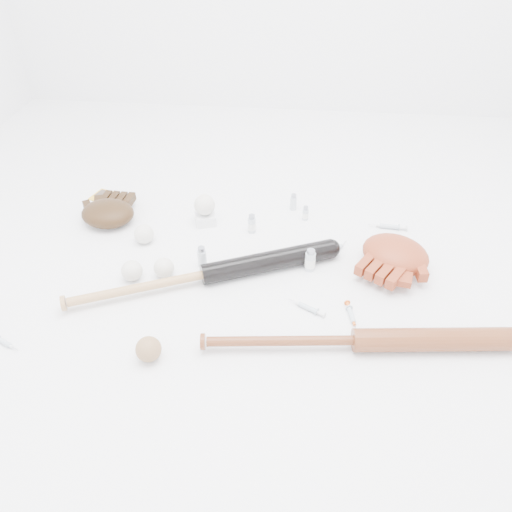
# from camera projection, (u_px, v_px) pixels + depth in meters

# --- Properties ---
(bat_dark) EXTENTS (0.93, 0.46, 0.07)m
(bat_dark) POSITION_uv_depth(u_px,v_px,m) (205.00, 274.00, 1.69)
(bat_dark) COLOR black
(bat_dark) RESTS_ON ground
(bat_wood) EXTENTS (0.96, 0.18, 0.07)m
(bat_wood) POSITION_uv_depth(u_px,v_px,m) (357.00, 340.00, 1.46)
(bat_wood) COLOR brown
(bat_wood) RESTS_ON ground
(glove_dark) EXTENTS (0.26, 0.26, 0.09)m
(glove_dark) POSITION_uv_depth(u_px,v_px,m) (108.00, 213.00, 1.97)
(glove_dark) COLOR #311E0D
(glove_dark) RESTS_ON ground
(glove_tan) EXTENTS (0.39, 0.39, 0.10)m
(glove_tan) POSITION_uv_depth(u_px,v_px,m) (395.00, 254.00, 1.75)
(glove_tan) COLOR maroon
(glove_tan) RESTS_ON ground
(trading_card) EXTENTS (0.09, 0.11, 0.01)m
(trading_card) POSITION_uv_depth(u_px,v_px,m) (101.00, 196.00, 2.15)
(trading_card) COLOR gold
(trading_card) RESTS_ON ground
(pedestal) EXTENTS (0.10, 0.10, 0.04)m
(pedestal) POSITION_uv_depth(u_px,v_px,m) (205.00, 218.00, 1.98)
(pedestal) COLOR white
(pedestal) RESTS_ON ground
(baseball_on_pedestal) EXTENTS (0.08, 0.08, 0.08)m
(baseball_on_pedestal) POSITION_uv_depth(u_px,v_px,m) (204.00, 205.00, 1.94)
(baseball_on_pedestal) COLOR silver
(baseball_on_pedestal) RESTS_ON pedestal
(baseball_left) EXTENTS (0.07, 0.07, 0.07)m
(baseball_left) POSITION_uv_depth(u_px,v_px,m) (164.00, 268.00, 1.72)
(baseball_left) COLOR silver
(baseball_left) RESTS_ON ground
(baseball_upper) EXTENTS (0.07, 0.07, 0.07)m
(baseball_upper) POSITION_uv_depth(u_px,v_px,m) (144.00, 234.00, 1.87)
(baseball_upper) COLOR silver
(baseball_upper) RESTS_ON ground
(baseball_mid) EXTENTS (0.07, 0.07, 0.07)m
(baseball_mid) POSITION_uv_depth(u_px,v_px,m) (132.00, 271.00, 1.70)
(baseball_mid) COLOR silver
(baseball_mid) RESTS_ON ground
(baseball_aged) EXTENTS (0.07, 0.07, 0.07)m
(baseball_aged) POSITION_uv_depth(u_px,v_px,m) (148.00, 349.00, 1.43)
(baseball_aged) COLOR #956D47
(baseball_aged) RESTS_ON ground
(syringe_0) EXTENTS (0.13, 0.08, 0.02)m
(syringe_0) POSITION_uv_depth(u_px,v_px,m) (4.00, 342.00, 1.49)
(syringe_0) COLOR #ADBCC6
(syringe_0) RESTS_ON ground
(syringe_1) EXTENTS (0.14, 0.09, 0.02)m
(syringe_1) POSITION_uv_depth(u_px,v_px,m) (308.00, 308.00, 1.60)
(syringe_1) COLOR #ADBCC6
(syringe_1) RESTS_ON ground
(syringe_2) EXTENTS (0.09, 0.13, 0.02)m
(syringe_2) POSITION_uv_depth(u_px,v_px,m) (337.00, 249.00, 1.84)
(syringe_2) COLOR #ADBCC6
(syringe_2) RESTS_ON ground
(syringe_3) EXTENTS (0.05, 0.14, 0.02)m
(syringe_3) POSITION_uv_depth(u_px,v_px,m) (351.00, 315.00, 1.57)
(syringe_3) COLOR #ADBCC6
(syringe_3) RESTS_ON ground
(syringe_4) EXTENTS (0.16, 0.04, 0.02)m
(syringe_4) POSITION_uv_depth(u_px,v_px,m) (389.00, 227.00, 1.95)
(syringe_4) COLOR #ADBCC6
(syringe_4) RESTS_ON ground
(vial_0) EXTENTS (0.03, 0.03, 0.07)m
(vial_0) POSITION_uv_depth(u_px,v_px,m) (293.00, 202.00, 2.05)
(vial_0) COLOR silver
(vial_0) RESTS_ON ground
(vial_1) EXTENTS (0.02, 0.02, 0.06)m
(vial_1) POSITION_uv_depth(u_px,v_px,m) (305.00, 213.00, 1.99)
(vial_1) COLOR silver
(vial_1) RESTS_ON ground
(vial_2) EXTENTS (0.03, 0.03, 0.08)m
(vial_2) POSITION_uv_depth(u_px,v_px,m) (252.00, 224.00, 1.92)
(vial_2) COLOR silver
(vial_2) RESTS_ON ground
(vial_3) EXTENTS (0.04, 0.04, 0.08)m
(vial_3) POSITION_uv_depth(u_px,v_px,m) (310.00, 260.00, 1.74)
(vial_3) COLOR silver
(vial_3) RESTS_ON ground
(vial_4) EXTENTS (0.03, 0.03, 0.08)m
(vial_4) POSITION_uv_depth(u_px,v_px,m) (202.00, 256.00, 1.76)
(vial_4) COLOR silver
(vial_4) RESTS_ON ground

